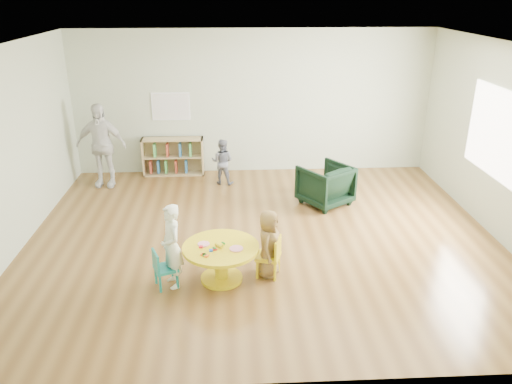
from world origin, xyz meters
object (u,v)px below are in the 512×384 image
adult_caretaker (101,145)px  child_left (172,246)px  activity_table (221,257)px  armchair (325,185)px  bookshelf (173,156)px  kid_chair_right (271,256)px  child_right (269,244)px  toddler (222,162)px  kid_chair_left (163,268)px

adult_caretaker → child_left: bearing=-59.5°
child_left → activity_table: bearing=74.9°
child_left → armchair: bearing=113.1°
bookshelf → armchair: size_ratio=1.55×
armchair → child_left: child_left is taller
activity_table → kid_chair_right: bearing=6.1°
bookshelf → armchair: bearing=-30.8°
activity_table → child_right: bearing=8.1°
armchair → toddler: bearing=-65.4°
kid_chair_left → adult_caretaker: size_ratio=0.32×
activity_table → child_right: size_ratio=1.06×
child_right → toddler: 3.39m
kid_chair_right → armchair: 2.54m
activity_table → armchair: (1.76, 2.35, 0.02)m
adult_caretaker → child_right: bearing=-44.1°
toddler → child_left: bearing=96.1°
kid_chair_left → bookshelf: size_ratio=0.42×
kid_chair_left → bookshelf: (-0.29, 4.13, 0.09)m
adult_caretaker → toddler: bearing=4.9°
armchair → toddler: toddler is taller
kid_chair_right → child_left: (-1.25, -0.15, 0.25)m
activity_table → toddler: bearing=90.2°
activity_table → adult_caretaker: 4.14m
bookshelf → kid_chair_left: bearing=-86.0°
kid_chair_left → adult_caretaker: bearing=-178.9°
bookshelf → adult_caretaker: 1.42m
kid_chair_left → child_left: 0.30m
kid_chair_right → armchair: (1.12, 2.28, 0.06)m
activity_table → child_left: 0.64m
toddler → armchair: bearing=164.5°
activity_table → bookshelf: 4.13m
child_left → adult_caretaker: bearing=-177.7°
child_left → bookshelf: bearing=163.0°
kid_chair_right → kid_chair_left: bearing=115.6°
kid_chair_left → kid_chair_right: kid_chair_right is taller
armchair → child_right: child_right is taller
child_left → child_right: size_ratio=1.20×
activity_table → kid_chair_left: bearing=-170.3°
armchair → adult_caretaker: bearing=-49.6°
activity_table → bookshelf: size_ratio=0.81×
activity_table → adult_caretaker: (-2.25, 3.45, 0.45)m
kid_chair_right → child_left: size_ratio=0.50×
child_right → adult_caretaker: (-2.86, 3.36, 0.33)m
kid_chair_right → bookshelf: size_ratio=0.46×
kid_chair_left → bookshelf: bearing=162.0°
kid_chair_left → child_left: child_left is taller
kid_chair_right → child_right: 0.17m
child_left → child_right: (1.21, 0.17, -0.09)m
child_left → adult_caretaker: size_ratio=0.69×
activity_table → child_left: (-0.60, -0.08, 0.21)m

